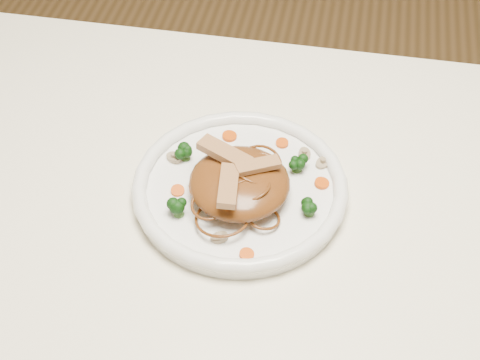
# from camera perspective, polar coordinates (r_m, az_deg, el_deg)

# --- Properties ---
(table) EXTENTS (1.20, 0.80, 0.75)m
(table) POSITION_cam_1_polar(r_m,az_deg,el_deg) (1.00, 3.89, -7.52)
(table) COLOR white
(table) RESTS_ON ground
(plate) EXTENTS (0.36, 0.36, 0.02)m
(plate) POSITION_cam_1_polar(r_m,az_deg,el_deg) (0.95, -0.00, -0.91)
(plate) COLOR white
(plate) RESTS_ON table
(noodle_mound) EXTENTS (0.16, 0.16, 0.04)m
(noodle_mound) POSITION_cam_1_polar(r_m,az_deg,el_deg) (0.92, -0.04, -0.23)
(noodle_mound) COLOR brown
(noodle_mound) RESTS_ON plate
(chicken_a) EXTENTS (0.06, 0.05, 0.01)m
(chicken_a) POSITION_cam_1_polar(r_m,az_deg,el_deg) (0.91, 1.44, 1.19)
(chicken_a) COLOR tan
(chicken_a) RESTS_ON noodle_mound
(chicken_b) EXTENTS (0.08, 0.05, 0.01)m
(chicken_b) POSITION_cam_1_polar(r_m,az_deg,el_deg) (0.92, -1.25, 2.19)
(chicken_b) COLOR tan
(chicken_b) RESTS_ON noodle_mound
(chicken_c) EXTENTS (0.03, 0.07, 0.01)m
(chicken_c) POSITION_cam_1_polar(r_m,az_deg,el_deg) (0.88, -0.96, -0.47)
(chicken_c) COLOR tan
(chicken_c) RESTS_ON noodle_mound
(broccoli_0) EXTENTS (0.03, 0.03, 0.03)m
(broccoli_0) POSITION_cam_1_polar(r_m,az_deg,el_deg) (0.96, 4.66, 1.38)
(broccoli_0) COLOR #0D330A
(broccoli_0) RESTS_ON plate
(broccoli_1) EXTENTS (0.03, 0.03, 0.03)m
(broccoli_1) POSITION_cam_1_polar(r_m,az_deg,el_deg) (0.98, -4.46, 2.28)
(broccoli_1) COLOR #0D330A
(broccoli_1) RESTS_ON plate
(broccoli_2) EXTENTS (0.03, 0.03, 0.03)m
(broccoli_2) POSITION_cam_1_polar(r_m,az_deg,el_deg) (0.90, -5.00, -2.17)
(broccoli_2) COLOR #0D330A
(broccoli_2) RESTS_ON plate
(broccoli_3) EXTENTS (0.03, 0.03, 0.03)m
(broccoli_3) POSITION_cam_1_polar(r_m,az_deg,el_deg) (0.91, 5.67, -2.17)
(broccoli_3) COLOR #0D330A
(broccoli_3) RESTS_ON plate
(carrot_0) EXTENTS (0.02, 0.02, 0.00)m
(carrot_0) POSITION_cam_1_polar(r_m,az_deg,el_deg) (1.00, 3.42, 2.99)
(carrot_0) COLOR #E55708
(carrot_0) RESTS_ON plate
(carrot_1) EXTENTS (0.02, 0.02, 0.00)m
(carrot_1) POSITION_cam_1_polar(r_m,az_deg,el_deg) (0.94, -5.06, -0.87)
(carrot_1) COLOR #E55708
(carrot_1) RESTS_ON plate
(carrot_2) EXTENTS (0.03, 0.03, 0.00)m
(carrot_2) POSITION_cam_1_polar(r_m,az_deg,el_deg) (0.95, 6.63, -0.27)
(carrot_2) COLOR #E55708
(carrot_2) RESTS_ON plate
(carrot_3) EXTENTS (0.02, 0.02, 0.00)m
(carrot_3) POSITION_cam_1_polar(r_m,az_deg,el_deg) (1.01, -0.86, 3.56)
(carrot_3) COLOR #E55708
(carrot_3) RESTS_ON plate
(carrot_4) EXTENTS (0.02, 0.02, 0.00)m
(carrot_4) POSITION_cam_1_polar(r_m,az_deg,el_deg) (0.87, 0.54, -6.03)
(carrot_4) COLOR #E55708
(carrot_4) RESTS_ON plate
(mushroom_0) EXTENTS (0.03, 0.03, 0.01)m
(mushroom_0) POSITION_cam_1_polar(r_m,az_deg,el_deg) (0.88, -1.68, -4.67)
(mushroom_0) COLOR tan
(mushroom_0) RESTS_ON plate
(mushroom_1) EXTENTS (0.03, 0.03, 0.01)m
(mushroom_1) POSITION_cam_1_polar(r_m,az_deg,el_deg) (0.98, 6.70, 1.38)
(mushroom_1) COLOR tan
(mushroom_1) RESTS_ON plate
(mushroom_2) EXTENTS (0.04, 0.04, 0.01)m
(mushroom_2) POSITION_cam_1_polar(r_m,az_deg,el_deg) (0.98, -5.35, 1.81)
(mushroom_2) COLOR tan
(mushroom_2) RESTS_ON plate
(mushroom_3) EXTENTS (0.03, 0.03, 0.01)m
(mushroom_3) POSITION_cam_1_polar(r_m,az_deg,el_deg) (0.99, 5.23, 2.09)
(mushroom_3) COLOR tan
(mushroom_3) RESTS_ON plate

